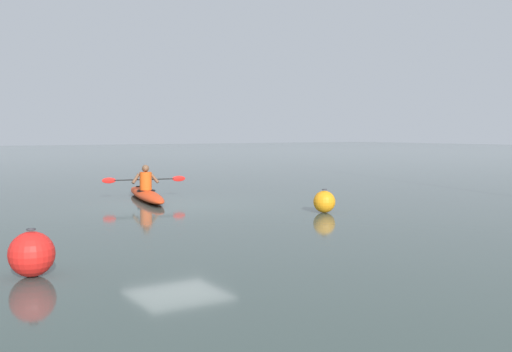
{
  "coord_description": "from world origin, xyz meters",
  "views": [
    {
      "loc": [
        6.82,
        14.58,
        1.96
      ],
      "look_at": [
        -0.03,
        3.91,
        1.02
      ],
      "focal_mm": 41.44,
      "sensor_mm": 36.0,
      "label": 1
    }
  ],
  "objects_px": {
    "mooring_buoy_orange_mid": "(32,254)",
    "kayak": "(146,195)",
    "kayaker": "(146,179)",
    "mooring_buoy_channel_marker": "(324,202)"
  },
  "relations": [
    {
      "from": "kayak",
      "to": "mooring_buoy_channel_marker",
      "type": "xyz_separation_m",
      "value": [
        -2.55,
        5.11,
        0.13
      ]
    },
    {
      "from": "kayak",
      "to": "kayaker",
      "type": "xyz_separation_m",
      "value": [
        -0.01,
        -0.07,
        0.44
      ]
    },
    {
      "from": "kayak",
      "to": "kayaker",
      "type": "distance_m",
      "value": 0.45
    },
    {
      "from": "kayaker",
      "to": "mooring_buoy_channel_marker",
      "type": "bearing_deg",
      "value": 116.07
    },
    {
      "from": "kayak",
      "to": "kayaker",
      "type": "relative_size",
      "value": 1.89
    },
    {
      "from": "kayak",
      "to": "mooring_buoy_orange_mid",
      "type": "xyz_separation_m",
      "value": [
        4.9,
        7.97,
        0.17
      ]
    },
    {
      "from": "kayaker",
      "to": "mooring_buoy_orange_mid",
      "type": "distance_m",
      "value": 9.42
    },
    {
      "from": "mooring_buoy_orange_mid",
      "to": "kayak",
      "type": "bearing_deg",
      "value": -121.58
    },
    {
      "from": "kayaker",
      "to": "mooring_buoy_channel_marker",
      "type": "relative_size",
      "value": 4.15
    },
    {
      "from": "mooring_buoy_channel_marker",
      "to": "kayaker",
      "type": "bearing_deg",
      "value": -63.93
    }
  ]
}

